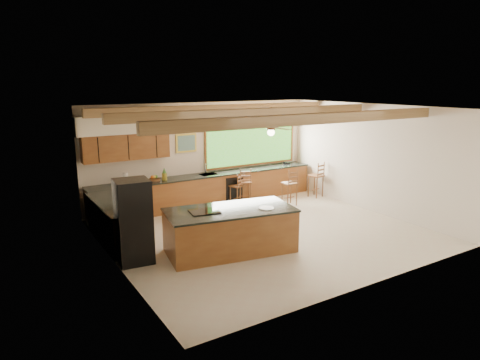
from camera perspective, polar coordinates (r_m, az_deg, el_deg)
ground at (r=10.47m, az=3.31°, el=-7.01°), size 7.20×7.20×0.00m
room_shell at (r=10.39m, az=0.63°, el=5.43°), size 7.27×6.54×3.02m
counter_run at (r=12.04m, az=-6.78°, el=-2.11°), size 7.12×3.10×1.27m
island at (r=9.21m, az=-1.32°, el=-6.71°), size 2.89×1.72×0.96m
refrigerator at (r=8.82m, az=-14.01°, el=-5.39°), size 0.73×0.71×1.71m
bar_stool_a at (r=12.60m, az=-0.34°, el=-0.89°), size 0.43×0.43×0.95m
bar_stool_b at (r=12.63m, az=6.80°, el=-0.54°), size 0.42×0.42×1.10m
bar_stool_c at (r=12.72m, az=0.77°, el=-0.37°), size 0.51×0.52×1.09m
bar_stool_d at (r=13.67m, az=10.27°, el=0.48°), size 0.49×0.49×1.13m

